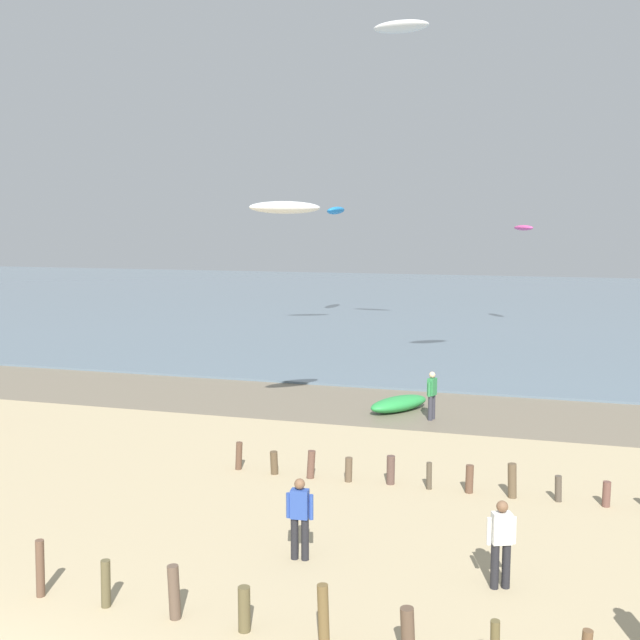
% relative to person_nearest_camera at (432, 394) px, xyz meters
% --- Properties ---
extents(wet_sand_strip, '(120.00, 6.00, 0.01)m').
position_rel_person_nearest_camera_xyz_m(wet_sand_strip, '(-4.56, 1.39, -0.91)').
color(wet_sand_strip, '#7A6D59').
rests_on(wet_sand_strip, ground).
extents(sea, '(160.00, 70.00, 0.10)m').
position_rel_person_nearest_camera_xyz_m(sea, '(-4.56, 39.39, -0.87)').
color(sea, slate).
rests_on(sea, ground).
extents(groyne_near, '(12.45, 0.33, 1.10)m').
position_rel_person_nearest_camera_xyz_m(groyne_near, '(0.96, -14.90, -0.46)').
color(groyne_near, brown).
rests_on(groyne_near, ground).
extents(groyne_mid, '(11.94, 0.36, 0.89)m').
position_rel_person_nearest_camera_xyz_m(groyne_mid, '(1.56, -7.05, -0.55)').
color(groyne_mid, brown).
rests_on(groyne_mid, ground).
extents(person_nearest_camera, '(0.31, 0.55, 1.71)m').
position_rel_person_nearest_camera_xyz_m(person_nearest_camera, '(0.00, 0.00, 0.00)').
color(person_nearest_camera, '#383842').
rests_on(person_nearest_camera, ground).
extents(person_right_flank, '(0.53, 0.34, 1.71)m').
position_rel_person_nearest_camera_xyz_m(person_right_flank, '(3.02, -12.10, 0.00)').
color(person_right_flank, '#232328').
rests_on(person_right_flank, ground).
extents(person_far_down_beach, '(0.57, 0.24, 1.71)m').
position_rel_person_nearest_camera_xyz_m(person_far_down_beach, '(-0.99, -11.98, 0.00)').
color(person_far_down_beach, '#232328').
rests_on(person_far_down_beach, ground).
extents(grounded_kite, '(2.31, 2.78, 0.54)m').
position_rel_person_nearest_camera_xyz_m(grounded_kite, '(-1.33, 0.94, -0.65)').
color(grounded_kite, green).
rests_on(grounded_kite, ground).
extents(kite_aloft_2, '(3.14, 1.36, 0.80)m').
position_rel_person_nearest_camera_xyz_m(kite_aloft_2, '(-4.15, 15.59, 16.24)').
color(kite_aloft_2, white).
extents(kite_aloft_4, '(1.10, 3.07, 0.73)m').
position_rel_person_nearest_camera_xyz_m(kite_aloft_4, '(-10.61, 26.29, 6.77)').
color(kite_aloft_4, '#2384D1').
extents(kite_aloft_5, '(1.68, 2.20, 0.37)m').
position_rel_person_nearest_camera_xyz_m(kite_aloft_5, '(2.23, 24.87, 5.60)').
color(kite_aloft_5, '#E54C99').
extents(kite_aloft_6, '(2.33, 2.36, 0.41)m').
position_rel_person_nearest_camera_xyz_m(kite_aloft_6, '(-4.38, -2.84, 6.41)').
color(kite_aloft_6, white).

